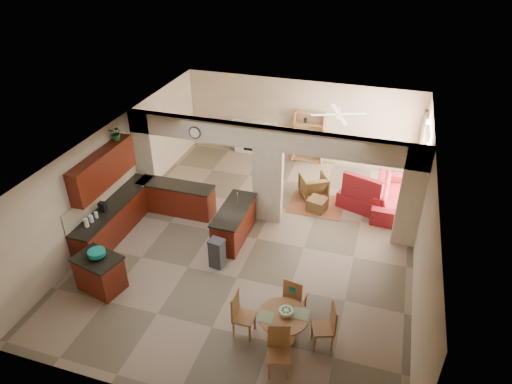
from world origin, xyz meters
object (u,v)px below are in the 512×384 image
(kitchen_island, at_px, (100,273))
(armchair, at_px, (314,186))
(dining_table, at_px, (283,323))
(sofa, at_px, (392,195))

(kitchen_island, height_order, armchair, kitchen_island)
(dining_table, distance_m, armchair, 5.68)
(sofa, bearing_deg, kitchen_island, 134.08)
(armchair, bearing_deg, dining_table, 64.87)
(kitchen_island, distance_m, armchair, 6.66)
(sofa, relative_size, armchair, 3.17)
(kitchen_island, distance_m, dining_table, 4.35)
(armchair, bearing_deg, kitchen_island, 24.54)
(kitchen_island, relative_size, armchair, 1.50)
(dining_table, bearing_deg, kitchen_island, 176.94)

